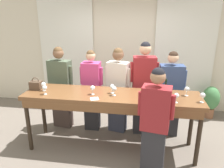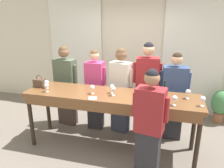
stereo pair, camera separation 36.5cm
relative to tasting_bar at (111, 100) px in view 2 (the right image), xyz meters
The scene contains 25 objects.
ground_plane 0.93m from the tasting_bar, 90.00° to the left, with size 18.00×18.00×0.00m, color #70665B.
wall_back 1.99m from the tasting_bar, 90.00° to the left, with size 12.00×0.06×2.80m.
curtain_panel_left 2.38m from the tasting_bar, 127.07° to the left, with size 1.35×0.03×2.69m.
curtain_panel_right 2.38m from the tasting_bar, 52.93° to the left, with size 1.35×0.03×2.69m.
tasting_bar is the anchor object (origin of this frame).
wine_bottle 0.89m from the tasting_bar, ahead, with size 0.08×0.08×0.34m.
handbag 1.36m from the tasting_bar, behind, with size 0.19×0.14×0.22m.
wine_glass_front_left 1.20m from the tasting_bar, behind, with size 0.08×0.08×0.15m.
wine_glass_front_mid 0.22m from the tasting_bar, 34.92° to the right, with size 0.08×0.08×0.15m.
wine_glass_front_right 1.06m from the tasting_bar, 10.77° to the right, with size 0.08×0.08×0.15m.
wine_glass_center_left 0.71m from the tasting_bar, 15.48° to the right, with size 0.08×0.08×0.15m.
wine_glass_center_mid 0.37m from the tasting_bar, behind, with size 0.08×0.08×0.15m.
wine_glass_center_right 1.12m from the tasting_bar, behind, with size 0.08×0.08×0.15m.
wine_glass_back_left 0.90m from the tasting_bar, ahead, with size 0.08×0.08×0.15m.
wine_glass_back_mid 1.25m from the tasting_bar, ahead, with size 0.08×0.08×0.15m.
wine_glass_back_right 0.21m from the tasting_bar, 81.22° to the left, with size 0.08×0.08×0.15m.
wine_glass_near_host 1.43m from the tasting_bar, ahead, with size 0.08×0.08×0.15m.
napkin 0.34m from the tasting_bar, 133.92° to the right, with size 0.17×0.17×0.00m.
guest_olive_jacket 1.31m from the tasting_bar, 150.59° to the left, with size 0.56×0.28×1.70m.
guest_pink_top 0.81m from the tasting_bar, 127.56° to the left, with size 0.46×0.27×1.65m.
guest_cream_sweater 0.64m from the tasting_bar, 87.30° to the left, with size 0.51×0.32×1.70m.
guest_striped_shirt 0.83m from the tasting_bar, 50.62° to the left, with size 0.53×0.29×1.82m.
guest_navy_coat 1.21m from the tasting_bar, 31.99° to the left, with size 0.55×0.28×1.67m.
host_pouring 0.93m from the tasting_bar, 40.28° to the right, with size 0.50×0.30×1.66m.
potted_plant 2.60m from the tasting_bar, 36.85° to the left, with size 0.38×0.38×0.75m.
Camera 2 is at (0.89, -3.28, 2.33)m, focal length 35.00 mm.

